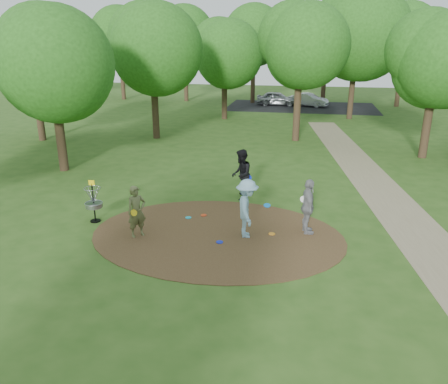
# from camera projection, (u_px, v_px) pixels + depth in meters

# --- Properties ---
(ground) EXTENTS (100.00, 100.00, 0.00)m
(ground) POSITION_uv_depth(u_px,v_px,m) (217.00, 235.00, 14.48)
(ground) COLOR #2D5119
(ground) RESTS_ON ground
(dirt_clearing) EXTENTS (8.40, 8.40, 0.02)m
(dirt_clearing) POSITION_uv_depth(u_px,v_px,m) (217.00, 235.00, 14.48)
(dirt_clearing) COLOR #47301C
(dirt_clearing) RESTS_ON ground
(footpath) EXTENTS (7.55, 39.89, 0.01)m
(footpath) POSITION_uv_depth(u_px,v_px,m) (412.00, 226.00, 15.17)
(footpath) COLOR #8C7A5B
(footpath) RESTS_ON ground
(parking_lot) EXTENTS (14.00, 8.00, 0.01)m
(parking_lot) POSITION_uv_depth(u_px,v_px,m) (301.00, 107.00, 41.91)
(parking_lot) COLOR black
(parking_lot) RESTS_ON ground
(player_observer_with_disc) EXTENTS (0.74, 0.74, 1.73)m
(player_observer_with_disc) POSITION_uv_depth(u_px,v_px,m) (137.00, 212.00, 14.12)
(player_observer_with_disc) COLOR brown
(player_observer_with_disc) RESTS_ON ground
(player_throwing_with_disc) EXTENTS (1.26, 1.39, 1.96)m
(player_throwing_with_disc) POSITION_uv_depth(u_px,v_px,m) (247.00, 209.00, 14.07)
(player_throwing_with_disc) COLOR #89B6CD
(player_throwing_with_disc) RESTS_ON ground
(player_walking_with_disc) EXTENTS (0.86, 1.05, 2.04)m
(player_walking_with_disc) POSITION_uv_depth(u_px,v_px,m) (241.00, 175.00, 17.47)
(player_walking_with_disc) COLOR black
(player_walking_with_disc) RESTS_ON ground
(player_waiting_with_disc) EXTENTS (0.66, 1.17, 1.88)m
(player_waiting_with_disc) POSITION_uv_depth(u_px,v_px,m) (308.00, 207.00, 14.32)
(player_waiting_with_disc) COLOR gray
(player_waiting_with_disc) RESTS_ON ground
(disc_ground_cyan) EXTENTS (0.22, 0.22, 0.02)m
(disc_ground_cyan) POSITION_uv_depth(u_px,v_px,m) (188.00, 218.00, 15.82)
(disc_ground_cyan) COLOR #1AB3D1
(disc_ground_cyan) RESTS_ON dirt_clearing
(disc_ground_blue) EXTENTS (0.22, 0.22, 0.02)m
(disc_ground_blue) POSITION_uv_depth(u_px,v_px,m) (220.00, 242.00, 13.91)
(disc_ground_blue) COLOR #0C1ECD
(disc_ground_blue) RESTS_ON dirt_clearing
(disc_ground_red) EXTENTS (0.22, 0.22, 0.02)m
(disc_ground_red) POSITION_uv_depth(u_px,v_px,m) (204.00, 215.00, 16.04)
(disc_ground_red) COLOR red
(disc_ground_red) RESTS_ON dirt_clearing
(car_left) EXTENTS (3.96, 1.62, 1.34)m
(car_left) POSITION_uv_depth(u_px,v_px,m) (277.00, 99.00, 42.57)
(car_left) COLOR #979A9E
(car_left) RESTS_ON ground
(car_right) EXTENTS (3.99, 2.53, 1.24)m
(car_right) POSITION_uv_depth(u_px,v_px,m) (308.00, 100.00, 41.98)
(car_right) COLOR #AEB1B6
(car_right) RESTS_ON ground
(disc_ground_orange) EXTENTS (0.22, 0.22, 0.02)m
(disc_ground_orange) POSITION_uv_depth(u_px,v_px,m) (272.00, 234.00, 14.50)
(disc_ground_orange) COLOR orange
(disc_ground_orange) RESTS_ON dirt_clearing
(disc_golf_basket) EXTENTS (0.63, 0.63, 1.54)m
(disc_golf_basket) POSITION_uv_depth(u_px,v_px,m) (93.00, 198.00, 15.28)
(disc_golf_basket) COLOR black
(disc_golf_basket) RESTS_ON ground
(tree_ring) EXTENTS (36.89, 46.39, 9.89)m
(tree_ring) POSITION_uv_depth(u_px,v_px,m) (285.00, 58.00, 21.86)
(tree_ring) COLOR #332316
(tree_ring) RESTS_ON ground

